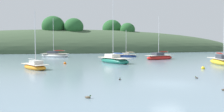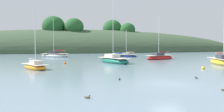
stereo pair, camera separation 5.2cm
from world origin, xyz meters
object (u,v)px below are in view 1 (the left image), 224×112
at_px(sailboat_cream_ketch, 222,61).
at_px(sailboat_navy_dinghy, 55,55).
at_px(sailboat_orange_cutter, 35,66).
at_px(duck_lead, 224,90).
at_px(sailboat_grey_yawl, 127,56).
at_px(sailboat_white_near, 160,57).
at_px(duck_trailing, 120,79).
at_px(mooring_buoy_inner, 65,63).
at_px(duck_lone_right, 197,78).
at_px(sailboat_red_portside, 114,60).
at_px(duck_lone_left, 88,97).
at_px(mooring_buoy_outer, 203,68).

bearing_deg(sailboat_cream_ketch, sailboat_navy_dinghy, 133.96).
relative_size(sailboat_navy_dinghy, sailboat_orange_cutter, 1.29).
bearing_deg(duck_lead, sailboat_grey_yawl, 82.27).
height_order(sailboat_cream_ketch, sailboat_white_near, sailboat_cream_ketch).
bearing_deg(duck_trailing, sailboat_white_near, 57.64).
xyz_separation_m(mooring_buoy_inner, duck_lead, (10.14, -23.56, -0.07)).
bearing_deg(duck_lone_right, sailboat_orange_cutter, 142.83).
xyz_separation_m(sailboat_red_portside, duck_lone_left, (-7.51, -23.87, -0.40)).
bearing_deg(duck_lead, sailboat_orange_cutter, 129.54).
height_order(sailboat_red_portside, sailboat_grey_yawl, sailboat_red_portside).
distance_m(sailboat_navy_dinghy, mooring_buoy_outer, 37.67).
xyz_separation_m(sailboat_navy_dinghy, mooring_buoy_inner, (1.97, -21.02, -0.32)).
bearing_deg(sailboat_cream_ketch, sailboat_white_near, 108.97).
bearing_deg(sailboat_navy_dinghy, duck_lone_left, -86.54).
xyz_separation_m(duck_lone_left, duck_lead, (9.42, -0.01, 0.00)).
relative_size(mooring_buoy_inner, duck_lead, 1.28).
bearing_deg(sailboat_orange_cutter, duck_lone_right, -37.17).
distance_m(sailboat_red_portside, mooring_buoy_inner, 8.24).
relative_size(sailboat_red_portside, mooring_buoy_inner, 20.50).
distance_m(sailboat_red_portside, duck_lead, 23.96).
height_order(sailboat_white_near, duck_lone_right, sailboat_white_near).
distance_m(sailboat_cream_ketch, duck_trailing, 22.89).
relative_size(sailboat_white_near, duck_lone_left, 22.71).
xyz_separation_m(sailboat_red_portside, duck_trailing, (-3.87, -17.76, -0.40)).
distance_m(duck_trailing, duck_lone_left, 7.11).
relative_size(duck_trailing, duck_lead, 0.98).
distance_m(duck_lone_left, duck_lead, 9.42).
distance_m(sailboat_white_near, duck_trailing, 28.85).
height_order(duck_trailing, duck_lead, same).
bearing_deg(mooring_buoy_outer, duck_lead, -120.02).
bearing_deg(duck_trailing, duck_lone_left, -120.73).
bearing_deg(mooring_buoy_inner, mooring_buoy_outer, -33.75).
height_order(mooring_buoy_outer, duck_lone_left, mooring_buoy_outer).
bearing_deg(sailboat_orange_cutter, sailboat_cream_ketch, 0.45).
bearing_deg(sailboat_cream_ketch, duck_lone_left, -143.79).
bearing_deg(duck_lone_right, sailboat_cream_ketch, 43.21).
distance_m(sailboat_cream_ketch, duck_lead, 22.38).
distance_m(mooring_buoy_inner, duck_lone_left, 23.56).
relative_size(sailboat_navy_dinghy, duck_trailing, 24.01).
xyz_separation_m(sailboat_white_near, duck_trailing, (-15.44, -24.37, -0.38)).
bearing_deg(sailboat_cream_ketch, duck_lone_right, -136.79).
height_order(sailboat_orange_cutter, duck_lone_left, sailboat_orange_cutter).
height_order(mooring_buoy_outer, duck_trailing, mooring_buoy_outer).
xyz_separation_m(sailboat_cream_ketch, sailboat_grey_yawl, (-8.71, 23.07, -0.13)).
bearing_deg(sailboat_navy_dinghy, duck_lone_right, -70.98).
distance_m(mooring_buoy_inner, duck_lead, 25.65).
distance_m(sailboat_navy_dinghy, duck_lone_left, 44.65).
relative_size(duck_trailing, duck_lone_right, 0.97).
distance_m(sailboat_navy_dinghy, duck_lead, 46.19).
relative_size(sailboat_cream_ketch, duck_trailing, 24.49).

